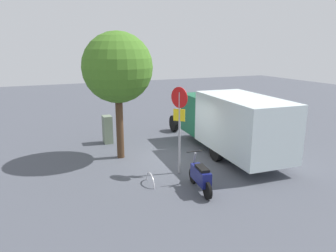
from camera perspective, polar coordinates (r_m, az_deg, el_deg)
name	(u,v)px	position (r m, az deg, el deg)	size (l,w,h in m)	color
ground_plane	(166,158)	(13.64, -0.35, -5.77)	(60.00, 60.00, 0.00)	#484B54
box_truck_near	(230,120)	(14.03, 11.14, 1.07)	(8.25, 2.73, 2.69)	black
motorcycle	(200,176)	(10.54, 5.89, -9.02)	(1.81, 0.58, 1.20)	black
stop_sign	(179,117)	(11.44, 2.07, 1.67)	(0.71, 0.33, 3.27)	#9E9EA3
street_tree	(118,68)	(13.08, -9.11, 10.30)	(2.87, 2.87, 5.27)	#47301E
utility_cabinet	(107,129)	(15.81, -10.88, -0.62)	(0.58, 0.42, 1.37)	slate
bike_rack_hoop	(150,184)	(11.18, -3.20, -10.46)	(0.85, 0.85, 0.05)	#B7B7BC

